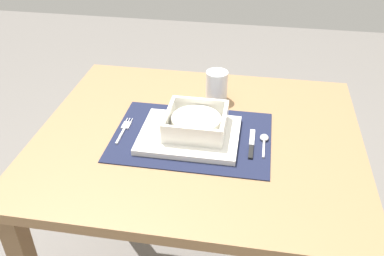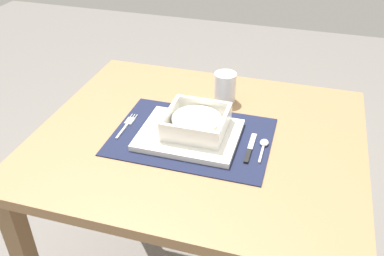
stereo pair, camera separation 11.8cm
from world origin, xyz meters
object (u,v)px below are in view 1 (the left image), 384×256
object	(u,v)px
dining_table	(198,164)
porridge_bowl	(196,123)
drinking_glass	(217,87)
spoon	(264,139)
butter_knife	(251,146)
fork	(125,128)

from	to	relation	value
dining_table	porridge_bowl	xyz separation A→B (m)	(-0.01, -0.01, 0.15)
dining_table	drinking_glass	size ratio (longest dim) A/B	9.65
dining_table	spoon	bearing A→B (deg)	-2.42
dining_table	drinking_glass	bearing A→B (deg)	83.07
dining_table	butter_knife	distance (m)	0.20
fork	spoon	xyz separation A→B (m)	(0.40, 0.01, 0.00)
dining_table	porridge_bowl	world-z (taller)	porridge_bowl
porridge_bowl	spoon	bearing A→B (deg)	-0.58
fork	butter_knife	xyz separation A→B (m)	(0.37, -0.02, 0.00)
porridge_bowl	drinking_glass	xyz separation A→B (m)	(0.03, 0.22, 0.00)
butter_knife	drinking_glass	xyz separation A→B (m)	(-0.13, 0.25, 0.04)
dining_table	drinking_glass	distance (m)	0.26
porridge_bowl	butter_knife	distance (m)	0.17
porridge_bowl	drinking_glass	world-z (taller)	drinking_glass
butter_knife	dining_table	bearing A→B (deg)	166.88
porridge_bowl	fork	world-z (taller)	porridge_bowl
butter_knife	porridge_bowl	bearing A→B (deg)	169.48
spoon	drinking_glass	world-z (taller)	drinking_glass
fork	porridge_bowl	bearing A→B (deg)	6.20
fork	drinking_glass	distance (m)	0.33
fork	dining_table	bearing A→B (deg)	7.69
spoon	porridge_bowl	bearing A→B (deg)	-178.71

